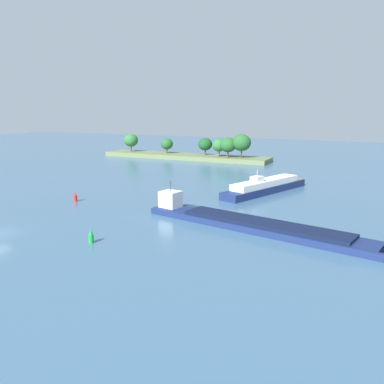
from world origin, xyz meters
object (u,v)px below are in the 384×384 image
object	(u,v)px
channel_buoy_red	(75,197)
cargo_barge	(248,223)
white_riverboat	(266,186)
channel_buoy_green	(91,237)

from	to	relation	value
channel_buoy_red	cargo_barge	bearing A→B (deg)	-3.37
cargo_barge	white_riverboat	size ratio (longest dim) A/B	1.46
cargo_barge	channel_buoy_green	xyz separation A→B (m)	(-16.79, -15.70, 0.00)
white_riverboat	channel_buoy_green	size ratio (longest dim) A/B	13.38
channel_buoy_green	channel_buoy_red	bearing A→B (deg)	136.55
cargo_barge	channel_buoy_red	bearing A→B (deg)	176.63
channel_buoy_red	channel_buoy_green	world-z (taller)	same
cargo_barge	channel_buoy_green	bearing A→B (deg)	-136.93
cargo_barge	channel_buoy_red	world-z (taller)	cargo_barge
channel_buoy_red	channel_buoy_green	bearing A→B (deg)	-43.45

